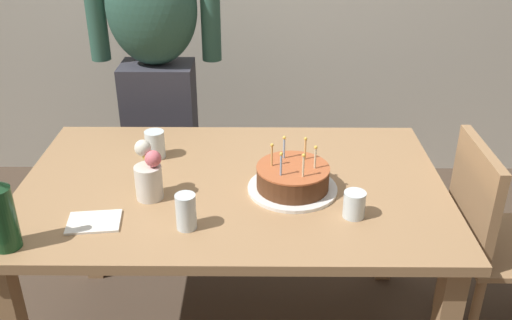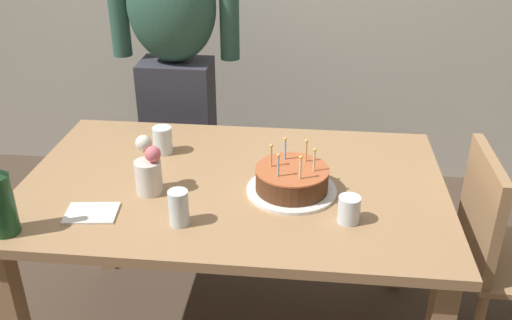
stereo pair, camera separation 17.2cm
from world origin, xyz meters
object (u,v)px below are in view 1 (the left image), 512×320
at_px(flower_vase, 149,174).
at_px(water_glass_side, 354,204).
at_px(napkin_stack, 94,222).
at_px(water_glass_near, 186,212).
at_px(water_glass_far, 155,144).
at_px(birthday_cake, 293,179).
at_px(person_man_bearded, 157,74).
at_px(dining_chair, 493,233).
at_px(wine_bottle, 0,212).

bearing_deg(flower_vase, water_glass_side, -9.72).
bearing_deg(napkin_stack, water_glass_near, -4.36).
bearing_deg(water_glass_far, birthday_cake, -25.96).
xyz_separation_m(water_glass_side, flower_vase, (-0.67, 0.11, 0.04)).
xyz_separation_m(water_glass_side, person_man_bearded, (-0.79, 1.02, 0.09)).
height_order(napkin_stack, person_man_bearded, person_man_bearded).
distance_m(water_glass_side, person_man_bearded, 1.29).
bearing_deg(water_glass_side, birthday_cake, 138.62).
xyz_separation_m(birthday_cake, water_glass_far, (-0.51, 0.25, 0.01)).
xyz_separation_m(birthday_cake, water_glass_side, (0.19, -0.16, 0.00)).
relative_size(napkin_stack, person_man_bearded, 0.10).
distance_m(water_glass_near, dining_chair, 1.18).
distance_m(water_glass_far, person_man_bearded, 0.61).
xyz_separation_m(birthday_cake, napkin_stack, (-0.63, -0.21, -0.04)).
bearing_deg(birthday_cake, person_man_bearded, 125.17).
xyz_separation_m(water_glass_near, napkin_stack, (-0.30, 0.02, -0.05)).
bearing_deg(water_glass_near, birthday_cake, 34.59).
bearing_deg(water_glass_far, water_glass_near, -70.07).
bearing_deg(dining_chair, birthday_cake, 95.06).
relative_size(water_glass_side, wine_bottle, 0.29).
bearing_deg(dining_chair, flower_vase, 95.39).
relative_size(napkin_stack, dining_chair, 0.19).
height_order(napkin_stack, flower_vase, flower_vase).
bearing_deg(person_man_bearded, napkin_stack, 88.08).
distance_m(water_glass_near, water_glass_far, 0.52).
xyz_separation_m(birthday_cake, water_glass_near, (-0.34, -0.23, 0.02)).
height_order(person_man_bearded, dining_chair, person_man_bearded).
height_order(birthday_cake, person_man_bearded, person_man_bearded).
bearing_deg(water_glass_far, water_glass_side, -30.62).
relative_size(water_glass_near, water_glass_side, 1.33).
xyz_separation_m(napkin_stack, flower_vase, (0.15, 0.16, 0.08)).
distance_m(water_glass_near, water_glass_side, 0.53).
bearing_deg(flower_vase, dining_chair, 5.39).
distance_m(napkin_stack, dining_chair, 1.44).
xyz_separation_m(birthday_cake, wine_bottle, (-0.85, -0.34, 0.08)).
relative_size(napkin_stack, flower_vase, 0.81).
height_order(napkin_stack, dining_chair, dining_chair).
height_order(water_glass_near, water_glass_side, water_glass_near).
height_order(water_glass_near, person_man_bearded, person_man_bearded).
bearing_deg(napkin_stack, person_man_bearded, 88.08).
height_order(water_glass_near, water_glass_far, water_glass_near).
relative_size(water_glass_near, dining_chair, 0.13).
relative_size(water_glass_side, napkin_stack, 0.53).
height_order(water_glass_side, wine_bottle, wine_bottle).
bearing_deg(water_glass_near, person_man_bearded, 103.48).
xyz_separation_m(water_glass_side, dining_chair, (0.58, 0.23, -0.27)).
distance_m(birthday_cake, water_glass_far, 0.57).
height_order(water_glass_near, napkin_stack, water_glass_near).
bearing_deg(water_glass_near, napkin_stack, 175.64).
bearing_deg(water_glass_side, dining_chair, 22.00).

